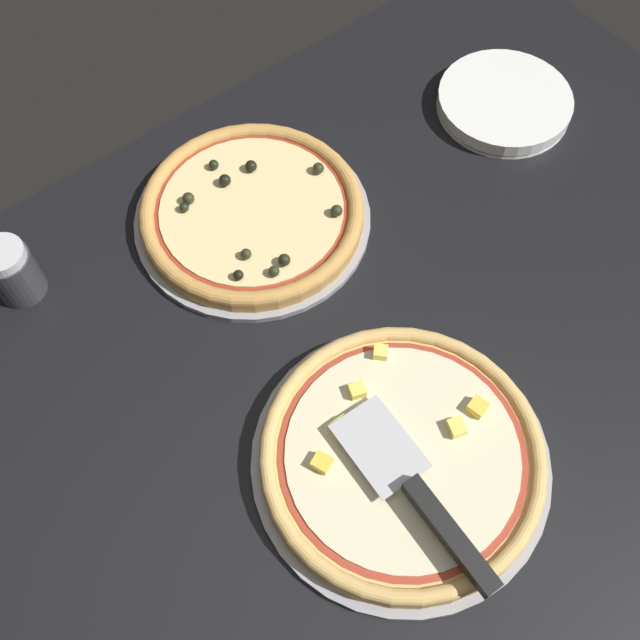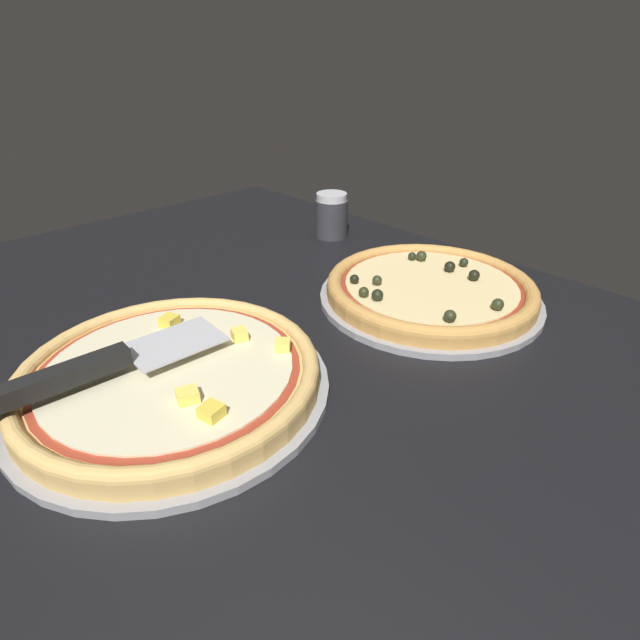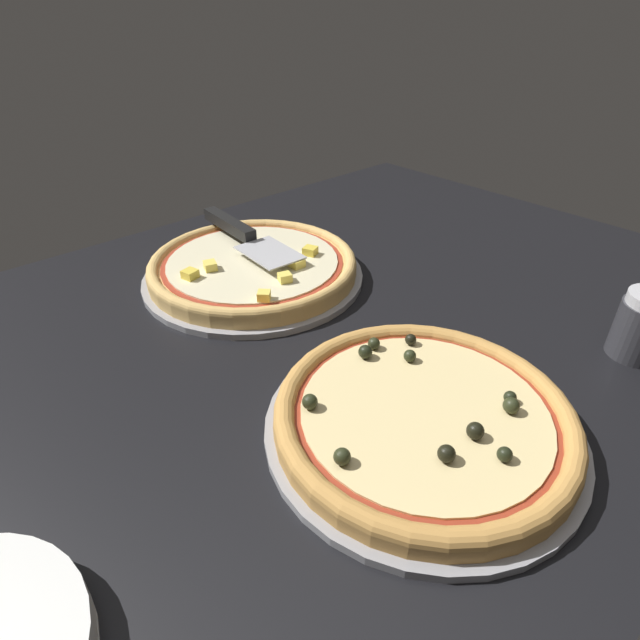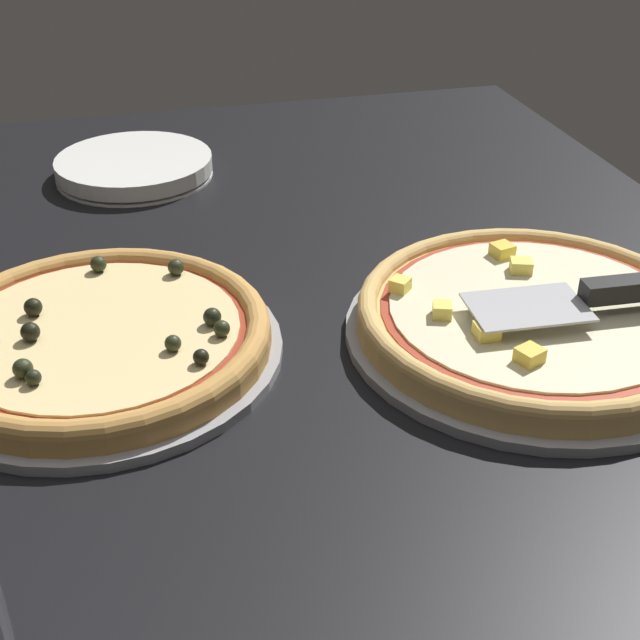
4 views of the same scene
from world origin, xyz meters
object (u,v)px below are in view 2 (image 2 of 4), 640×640
pizza_front (171,373)px  serving_spatula (87,369)px  parmesan_shaker (331,216)px  pizza_back (430,287)px

pizza_front → serving_spatula: bearing=-108.0°
serving_spatula → parmesan_shaker: bearing=110.8°
pizza_back → parmesan_shaker: bearing=162.4°
pizza_back → parmesan_shaker: parmesan_shaker is taller
pizza_back → parmesan_shaker: 33.49cm
pizza_back → serving_spatula: serving_spatula is taller
pizza_back → serving_spatula: bearing=-101.1°
pizza_back → serving_spatula: (-9.54, -48.67, 3.19)cm
pizza_front → serving_spatula: (-2.54, -7.82, 2.97)cm
serving_spatula → pizza_back: bearing=78.9°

